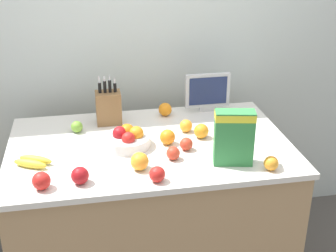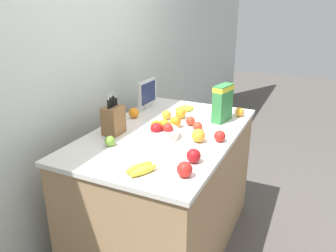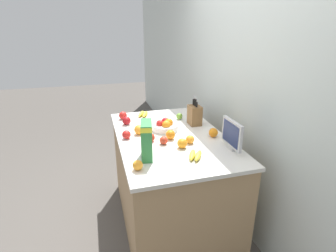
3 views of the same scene
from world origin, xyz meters
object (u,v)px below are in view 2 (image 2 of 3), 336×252
at_px(orange_front_right, 198,136).
at_px(knife_block, 113,120).
at_px(apple_front, 190,121).
at_px(cereal_box, 223,101).
at_px(small_monitor, 147,93).
at_px(orange_near_bowl, 239,112).
at_px(apple_middle, 110,141).
at_px(apple_by_knife_block, 220,136).
at_px(apple_near_bananas, 194,156).
at_px(banana_bunch_left, 141,169).
at_px(apple_rear, 198,127).
at_px(banana_bunch_right, 185,109).
at_px(orange_back_center, 181,113).
at_px(orange_mid_left, 175,122).
at_px(apple_leftmost, 185,169).
at_px(orange_by_cereal, 134,113).
at_px(orange_front_center, 166,115).
at_px(fruit_bowl, 160,131).

bearing_deg(orange_front_right, knife_block, 100.49).
bearing_deg(apple_front, knife_block, 131.67).
distance_m(knife_block, cereal_box, 0.81).
bearing_deg(small_monitor, apple_front, -116.28).
bearing_deg(knife_block, orange_near_bowl, -43.63).
xyz_separation_m(apple_middle, orange_near_bowl, (0.90, -0.59, 0.00)).
distance_m(apple_by_knife_block, apple_near_bananas, 0.35).
relative_size(knife_block, banana_bunch_left, 1.48).
bearing_deg(apple_rear, banana_bunch_left, 174.71).
distance_m(banana_bunch_right, orange_back_center, 0.19).
bearing_deg(apple_by_knife_block, orange_front_right, 118.01).
height_order(apple_near_bananas, apple_middle, apple_near_bananas).
height_order(knife_block, orange_mid_left, knife_block).
relative_size(small_monitor, apple_by_knife_block, 3.68).
relative_size(banana_bunch_left, apple_near_bananas, 2.43).
height_order(apple_leftmost, orange_mid_left, apple_leftmost).
bearing_deg(apple_middle, apple_near_bananas, -88.93).
relative_size(knife_block, orange_by_cereal, 3.65).
bearing_deg(orange_front_center, orange_near_bowl, -57.85).
distance_m(banana_bunch_right, apple_by_knife_block, 0.66).
relative_size(knife_block, apple_near_bananas, 3.59).
xyz_separation_m(orange_front_center, orange_mid_left, (-0.13, -0.13, 0.01)).
xyz_separation_m(apple_leftmost, orange_by_cereal, (0.68, 0.70, -0.00)).
bearing_deg(apple_near_bananas, apple_leftmost, -174.79).
height_order(apple_by_knife_block, apple_front, apple_by_knife_block).
bearing_deg(orange_by_cereal, apple_front, -86.44).
height_order(orange_back_center, orange_front_center, orange_back_center).
xyz_separation_m(cereal_box, orange_mid_left, (-0.27, 0.26, -0.11)).
distance_m(apple_leftmost, orange_front_center, 0.88).
relative_size(banana_bunch_left, orange_by_cereal, 2.47).
bearing_deg(apple_by_knife_block, apple_middle, 120.82).
distance_m(orange_by_cereal, orange_mid_left, 0.38).
distance_m(cereal_box, banana_bunch_right, 0.38).
xyz_separation_m(apple_front, apple_rear, (-0.09, -0.09, 0.00)).
bearing_deg(apple_rear, banana_bunch_right, 33.29).
bearing_deg(apple_middle, apple_rear, -40.94).
relative_size(small_monitor, orange_mid_left, 3.37).
relative_size(fruit_bowl, apple_middle, 3.74).
height_order(knife_block, orange_front_right, knife_block).
bearing_deg(cereal_box, knife_block, 144.82).
bearing_deg(apple_near_bananas, apple_rear, 17.58).
height_order(apple_by_knife_block, orange_front_center, apple_by_knife_block).
bearing_deg(knife_block, orange_by_cereal, 7.48).
height_order(cereal_box, banana_bunch_left, cereal_box).
relative_size(apple_front, orange_front_right, 0.77).
distance_m(cereal_box, banana_bunch_left, 0.98).
xyz_separation_m(knife_block, orange_back_center, (0.48, -0.29, -0.06)).
distance_m(banana_bunch_left, orange_front_center, 0.84).
xyz_separation_m(knife_block, orange_front_center, (0.41, -0.20, -0.06)).
bearing_deg(apple_front, apple_near_bananas, -156.90).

